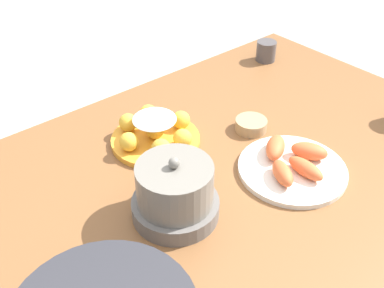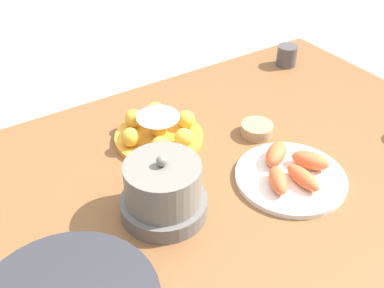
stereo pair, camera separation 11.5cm
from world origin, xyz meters
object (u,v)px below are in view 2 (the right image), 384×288
at_px(cake_plate, 159,131).
at_px(sauce_bowl, 257,129).
at_px(warming_pot, 163,191).
at_px(dining_table, 227,198).
at_px(seafood_platter, 291,173).
at_px(cup_near, 287,56).

distance_m(cake_plate, sauce_bowl, 0.27).
height_order(cake_plate, warming_pot, warming_pot).
relative_size(dining_table, seafood_platter, 5.39).
height_order(cake_plate, seafood_platter, cake_plate).
height_order(dining_table, cake_plate, cake_plate).
relative_size(cake_plate, sauce_bowl, 2.71).
xyz_separation_m(cup_near, warming_pot, (0.72, 0.39, 0.03)).
bearing_deg(sauce_bowl, cake_plate, -27.39).
bearing_deg(dining_table, cake_plate, -71.92).
xyz_separation_m(sauce_bowl, warming_pot, (0.37, 0.12, 0.05)).
bearing_deg(cup_near, cake_plate, 13.68).
height_order(dining_table, sauce_bowl, sauce_bowl).
distance_m(seafood_platter, warming_pot, 0.33).
height_order(dining_table, cup_near, cup_near).
bearing_deg(cup_near, dining_table, 34.93).
xyz_separation_m(sauce_bowl, seafood_platter, (0.05, 0.19, 0.00)).
height_order(seafood_platter, cup_near, cup_near).
distance_m(dining_table, sauce_bowl, 0.22).
relative_size(dining_table, warming_pot, 7.49).
bearing_deg(warming_pot, sauce_bowl, -161.83).
xyz_separation_m(cake_plate, cup_near, (-0.60, -0.15, 0.01)).
distance_m(sauce_bowl, warming_pot, 0.39).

